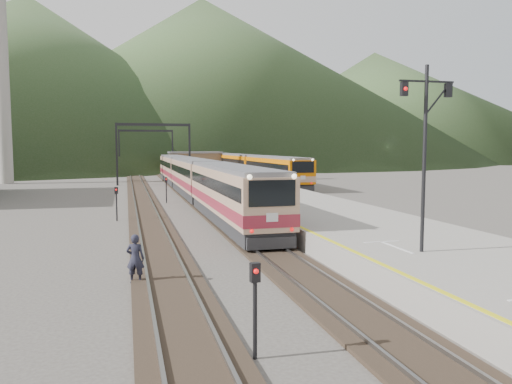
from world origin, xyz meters
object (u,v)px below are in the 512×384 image
object	(u,v)px
main_train	(193,178)
worker	(135,259)
signal_mast	(425,139)
second_train	(240,165)

from	to	relation	value
main_train	worker	world-z (taller)	main_train
main_train	signal_mast	size ratio (longest dim) A/B	7.98
main_train	signal_mast	world-z (taller)	signal_mast
main_train	second_train	distance (m)	32.25
second_train	worker	xyz separation A→B (m)	(-17.62, -60.97, -1.12)
signal_mast	worker	size ratio (longest dim) A/B	3.84
second_train	signal_mast	size ratio (longest dim) A/B	8.73
main_train	signal_mast	bearing A→B (deg)	-82.52
second_train	signal_mast	bearing A→B (deg)	-96.52
second_train	worker	size ratio (longest dim) A/B	33.55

